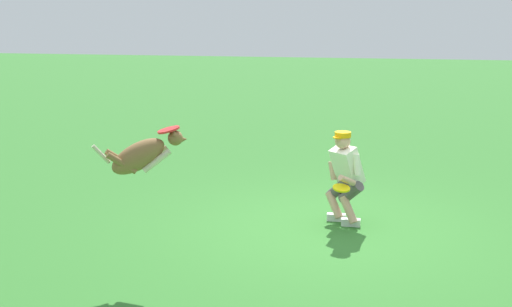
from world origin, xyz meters
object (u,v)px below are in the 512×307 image
object	(u,v)px
person	(345,174)
dog	(142,155)
frisbee_flying	(169,130)
frisbee_held	(341,188)

from	to	relation	value
person	dog	bearing A→B (deg)	-5.42
person	frisbee_flying	world-z (taller)	frisbee_flying
person	frisbee_held	size ratio (longest dim) A/B	5.63
person	dog	distance (m)	2.99
person	frisbee_held	bearing A→B (deg)	38.35
dog	frisbee_flying	bearing A→B (deg)	7.33
frisbee_flying	frisbee_held	size ratio (longest dim) A/B	1.11
person	dog	size ratio (longest dim) A/B	1.34
frisbee_flying	dog	bearing A→B (deg)	35.05
dog	frisbee_flying	xyz separation A→B (m)	(-0.25, -0.18, 0.26)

